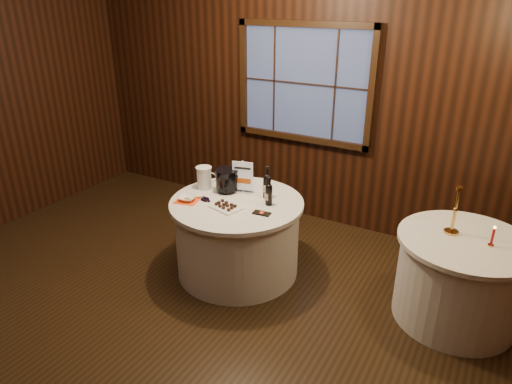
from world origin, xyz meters
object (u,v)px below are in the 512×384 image
Objects in this scene: ice_bucket at (227,180)px; grape_bunch at (206,199)px; port_bottle_right at (269,193)px; chocolate_box at (262,213)px; main_table at (237,236)px; chocolate_plate at (225,206)px; port_bottle_left at (267,184)px; red_candle at (492,238)px; sign_stand at (243,182)px; cracker_bowl at (187,198)px; brass_candlestick at (454,217)px; glass_pitcher at (204,178)px; side_table at (459,279)px.

grape_bunch is (-0.05, -0.28, -0.10)m from ice_bucket.
port_bottle_right is 1.73× the size of chocolate_box.
main_table is 3.92× the size of chocolate_plate.
red_candle is at bearing -2.04° from port_bottle_left.
ice_bucket is at bearing -173.84° from port_bottle_left.
cracker_bowl is at bearing -144.75° from sign_stand.
brass_candlestick is at bearing 13.98° from cracker_bowl.
sign_stand reaches higher than grape_bunch.
glass_pitcher is (-0.79, 0.23, 0.11)m from chocolate_box.
main_table is at bearing 27.98° from cracker_bowl.
cracker_bowl is at bearing -148.68° from port_bottle_left.
port_bottle_right is 0.66× the size of brass_candlestick.
port_bottle_left is at bearing -14.36° from glass_pitcher.
glass_pitcher is at bearing -174.15° from port_bottle_left.
glass_pitcher is 2.33m from brass_candlestick.
main_table is 5.63× the size of glass_pitcher.
port_bottle_left reaches higher than chocolate_box.
port_bottle_left is 0.39m from chocolate_box.
port_bottle_left is 0.60m from grape_bunch.
side_table is at bearing 12.17° from cracker_bowl.
ice_bucket is (-2.21, -0.15, 0.51)m from side_table.
side_table is at bearing 4.00° from ice_bucket.
glass_pitcher is (-0.24, -0.04, -0.01)m from ice_bucket.
cracker_bowl is at bearing -151.99° from grape_bunch.
chocolate_box is at bearing -62.36° from port_bottle_right.
sign_stand is at bearing 177.27° from port_bottle_right.
glass_pitcher is (-0.44, 0.29, 0.10)m from chocolate_plate.
brass_candlestick reaches higher than sign_stand.
sign_stand reaches higher than main_table.
chocolate_plate reaches higher than chocolate_box.
grape_bunch reaches higher than side_table.
chocolate_plate is 1.87× the size of red_candle.
brass_candlestick reaches higher than port_bottle_right.
port_bottle_right is at bearing 23.05° from cracker_bowl.
ice_bucket is at bearing 148.68° from chocolate_box.
chocolate_plate is (-0.01, -0.18, 0.40)m from main_table.
cracker_bowl is (-0.21, -0.37, -0.10)m from ice_bucket.
port_bottle_right is 0.24m from chocolate_box.
port_bottle_left is at bearing 37.35° from grape_bunch.
side_table is at bearing 23.91° from port_bottle_right.
grape_bunch is at bearing -141.75° from port_bottle_right.
side_table is (2.00, 0.30, 0.00)m from main_table.
ice_bucket is 1.03× the size of glass_pitcher.
port_bottle_left is 1.93× the size of grape_bunch.
chocolate_plate reaches higher than main_table.
sign_stand is at bearing 60.08° from grape_bunch.
ice_bucket reaches higher than red_candle.
cracker_bowl is (0.03, -0.33, -0.09)m from glass_pitcher.
chocolate_box is at bearing 7.54° from cracker_bowl.
grape_bunch is at bearing -146.51° from port_bottle_left.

